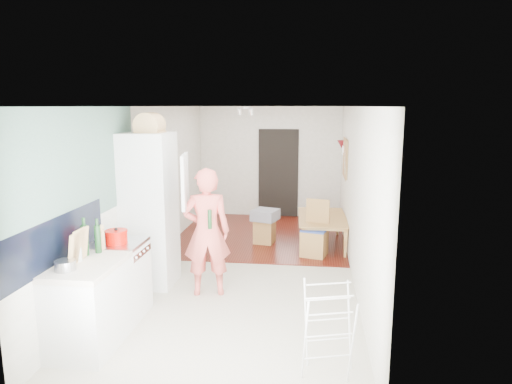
% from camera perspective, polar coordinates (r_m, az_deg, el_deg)
% --- Properties ---
extents(room_shell, '(3.20, 7.00, 2.50)m').
position_cam_1_polar(room_shell, '(6.94, -1.09, 0.27)').
color(room_shell, white).
rests_on(room_shell, ground).
extents(floor, '(3.20, 7.00, 0.01)m').
position_cam_1_polar(floor, '(7.27, -1.05, -9.47)').
color(floor, '#BBB69D').
rests_on(floor, ground).
extents(wood_floor_overlay, '(3.20, 3.30, 0.01)m').
position_cam_1_polar(wood_floor_overlay, '(9.01, 0.66, -5.41)').
color(wood_floor_overlay, '#561B11').
rests_on(wood_floor_overlay, room_shell).
extents(sage_wall_panel, '(0.02, 3.00, 1.30)m').
position_cam_1_polar(sage_wall_panel, '(5.45, -21.15, 3.06)').
color(sage_wall_panel, slate).
rests_on(sage_wall_panel, room_shell).
extents(tile_splashback, '(0.02, 1.90, 0.50)m').
position_cam_1_polar(tile_splashback, '(5.11, -23.49, -5.60)').
color(tile_splashback, black).
rests_on(tile_splashback, room_shell).
extents(doorway_recess, '(0.90, 0.04, 2.00)m').
position_cam_1_polar(doorway_recess, '(10.37, 2.81, 2.34)').
color(doorway_recess, black).
rests_on(doorway_recess, room_shell).
extents(base_cabinet, '(0.60, 0.90, 0.86)m').
position_cam_1_polar(base_cabinet, '(5.22, -20.11, -13.45)').
color(base_cabinet, silver).
rests_on(base_cabinet, room_shell).
extents(worktop, '(0.62, 0.92, 0.06)m').
position_cam_1_polar(worktop, '(5.05, -20.45, -8.67)').
color(worktop, beige).
rests_on(worktop, room_shell).
extents(range_cooker, '(0.60, 0.60, 0.88)m').
position_cam_1_polar(range_cooker, '(5.83, -16.71, -10.52)').
color(range_cooker, silver).
rests_on(range_cooker, room_shell).
extents(cooker_top, '(0.60, 0.60, 0.04)m').
position_cam_1_polar(cooker_top, '(5.69, -16.96, -6.19)').
color(cooker_top, '#B2B2B5').
rests_on(cooker_top, room_shell).
extents(fridge_housing, '(0.66, 0.66, 2.15)m').
position_cam_1_polar(fridge_housing, '(6.54, -13.18, -2.22)').
color(fridge_housing, silver).
rests_on(fridge_housing, room_shell).
extents(fridge_door, '(0.14, 0.56, 0.70)m').
position_cam_1_polar(fridge_door, '(5.98, -8.88, 1.37)').
color(fridge_door, silver).
rests_on(fridge_door, room_shell).
extents(fridge_interior, '(0.02, 0.52, 0.66)m').
position_cam_1_polar(fridge_interior, '(6.35, -10.74, 1.86)').
color(fridge_interior, white).
rests_on(fridge_interior, room_shell).
extents(pinboard, '(0.03, 0.90, 0.70)m').
position_cam_1_polar(pinboard, '(8.72, 11.11, 4.21)').
color(pinboard, tan).
rests_on(pinboard, room_shell).
extents(pinboard_frame, '(0.00, 0.94, 0.74)m').
position_cam_1_polar(pinboard_frame, '(8.72, 11.02, 4.21)').
color(pinboard_frame, '#AA8448').
rests_on(pinboard_frame, room_shell).
extents(wall_sconce, '(0.18, 0.18, 0.16)m').
position_cam_1_polar(wall_sconce, '(9.34, 10.66, 5.88)').
color(wall_sconce, maroon).
rests_on(wall_sconce, room_shell).
extents(person, '(0.83, 0.64, 2.03)m').
position_cam_1_polar(person, '(6.06, -6.21, -3.60)').
color(person, '#EA6056').
rests_on(person, floor).
extents(dining_table, '(0.78, 1.33, 0.46)m').
position_cam_1_polar(dining_table, '(8.42, 8.44, -5.12)').
color(dining_table, '#AA8448').
rests_on(dining_table, floor).
extents(dining_chair, '(0.49, 0.49, 0.95)m').
position_cam_1_polar(dining_chair, '(7.74, 7.33, -4.60)').
color(dining_chair, '#AA8448').
rests_on(dining_chair, floor).
extents(stool, '(0.40, 0.40, 0.45)m').
position_cam_1_polar(stool, '(8.46, 1.09, -4.94)').
color(stool, '#AA8448').
rests_on(stool, floor).
extents(grey_drape, '(0.54, 0.54, 0.19)m').
position_cam_1_polar(grey_drape, '(8.33, 1.16, -2.88)').
color(grey_drape, slate).
rests_on(grey_drape, stool).
extents(drying_rack, '(0.53, 0.51, 0.86)m').
position_cam_1_polar(drying_rack, '(4.51, 8.99, -16.83)').
color(drying_rack, silver).
rests_on(drying_rack, floor).
extents(bread_bin, '(0.39, 0.37, 0.19)m').
position_cam_1_polar(bread_bin, '(6.41, -13.15, 8.10)').
color(bread_bin, '#D8B46D').
rests_on(bread_bin, fridge_housing).
extents(red_casserole, '(0.30, 0.30, 0.15)m').
position_cam_1_polar(red_casserole, '(5.62, -17.06, -5.36)').
color(red_casserole, red).
rests_on(red_casserole, cooker_top).
extents(steel_pan, '(0.26, 0.26, 0.10)m').
position_cam_1_polar(steel_pan, '(4.89, -22.72, -8.46)').
color(steel_pan, '#B2B2B5').
rests_on(steel_pan, worktop).
extents(held_bottle, '(0.05, 0.05, 0.25)m').
position_cam_1_polar(held_bottle, '(5.87, -5.80, -3.41)').
color(held_bottle, '#173C1A').
rests_on(held_bottle, person).
extents(bottle_a, '(0.09, 0.09, 0.33)m').
position_cam_1_polar(bottle_a, '(5.25, -20.61, -5.68)').
color(bottle_a, '#173C1A').
rests_on(bottle_a, worktop).
extents(bottle_b, '(0.08, 0.08, 0.31)m').
position_cam_1_polar(bottle_b, '(5.30, -19.16, -5.59)').
color(bottle_b, '#173C1A').
rests_on(bottle_b, worktop).
extents(bottle_c, '(0.09, 0.09, 0.22)m').
position_cam_1_polar(bottle_c, '(5.11, -21.43, -6.90)').
color(bottle_c, silver).
rests_on(bottle_c, worktop).
extents(pepper_mill_front, '(0.06, 0.06, 0.22)m').
position_cam_1_polar(pepper_mill_front, '(5.42, -18.69, -5.66)').
color(pepper_mill_front, '#D8B46D').
rests_on(pepper_mill_front, worktop).
extents(pepper_mill_back, '(0.07, 0.07, 0.20)m').
position_cam_1_polar(pepper_mill_back, '(5.40, -18.85, -5.86)').
color(pepper_mill_back, '#D8B46D').
rests_on(pepper_mill_back, worktop).
extents(chopping_boards, '(0.06, 0.26, 0.35)m').
position_cam_1_polar(chopping_boards, '(5.03, -21.33, -6.31)').
color(chopping_boards, '#D8B46D').
rests_on(chopping_boards, worktop).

